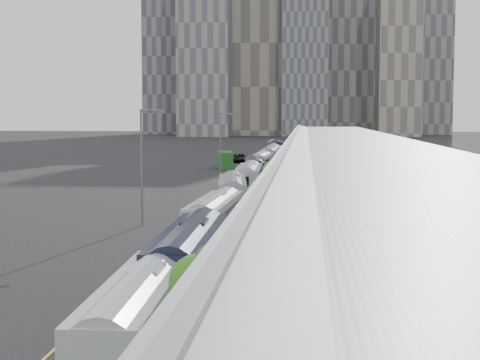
# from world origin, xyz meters

# --- Properties ---
(sidewalk) EXTENTS (10.00, 170.00, 0.12)m
(sidewalk) POSITION_xyz_m (9.00, 55.00, 0.06)
(sidewalk) COLOR gray
(sidewalk) RESTS_ON ground
(lane_line) EXTENTS (0.12, 160.00, 0.02)m
(lane_line) POSITION_xyz_m (-1.50, 55.00, 0.01)
(lane_line) COLOR gold
(lane_line) RESTS_ON ground
(depot) EXTENTS (12.45, 160.40, 7.20)m
(depot) POSITION_xyz_m (12.99, 55.00, 3.51)
(depot) COLOR gray
(depot) RESTS_ON ground
(skyline) EXTENTS (145.00, 64.00, 120.00)m
(skyline) POSITION_xyz_m (-2.90, 324.16, 50.85)
(skyline) COLOR slate
(skyline) RESTS_ON ground
(bus_0) EXTENTS (2.80, 12.06, 3.51)m
(bus_0) POSITION_xyz_m (2.35, 7.94, 1.48)
(bus_0) COLOR #A4A6AE
(bus_0) RESTS_ON ground
(bus_1) EXTENTS (2.90, 13.06, 3.81)m
(bus_1) POSITION_xyz_m (2.64, 18.07, 1.61)
(bus_1) COLOR black
(bus_1) RESTS_ON ground
(bus_2) EXTENTS (2.99, 12.28, 3.56)m
(bus_2) POSITION_xyz_m (1.96, 33.68, 1.50)
(bus_2) COLOR #B6B6B8
(bus_2) RESTS_ON ground
(bus_3) EXTENTS (3.72, 12.64, 3.64)m
(bus_3) POSITION_xyz_m (1.63, 49.46, 1.54)
(bus_3) COLOR slate
(bus_3) RESTS_ON ground
(bus_4) EXTENTS (2.93, 13.04, 3.79)m
(bus_4) POSITION_xyz_m (2.09, 63.75, 1.60)
(bus_4) COLOR #9EA0A8
(bus_4) RESTS_ON ground
(bus_5) EXTENTS (3.79, 13.02, 3.75)m
(bus_5) POSITION_xyz_m (1.92, 76.44, 1.58)
(bus_5) COLOR black
(bus_5) RESTS_ON ground
(bus_6) EXTENTS (3.24, 12.85, 3.72)m
(bus_6) POSITION_xyz_m (1.94, 91.22, 1.57)
(bus_6) COLOR #BDBDBF
(bus_6) RESTS_ON ground
(bus_7) EXTENTS (3.03, 13.69, 3.99)m
(bus_7) POSITION_xyz_m (2.70, 102.35, 1.69)
(bus_7) COLOR slate
(bus_7) RESTS_ON ground
(bus_8) EXTENTS (3.49, 13.10, 3.79)m
(bus_8) POSITION_xyz_m (2.73, 116.87, 1.60)
(bus_8) COLOR #A4A5AE
(bus_8) RESTS_ON ground
(bus_9) EXTENTS (3.90, 13.97, 4.03)m
(bus_9) POSITION_xyz_m (2.62, 132.30, 1.70)
(bus_9) COLOR black
(bus_9) RESTS_ON ground
(bus_10) EXTENTS (3.85, 12.83, 3.69)m
(bus_10) POSITION_xyz_m (1.72, 144.17, 1.56)
(bus_10) COLOR silver
(bus_10) RESTS_ON ground
(tree_0) EXTENTS (2.50, 2.50, 5.11)m
(tree_0) POSITION_xyz_m (5.42, 5.59, 3.84)
(tree_0) COLOR black
(tree_0) RESTS_ON ground
(tree_1) EXTENTS (2.30, 2.30, 4.99)m
(tree_1) POSITION_xyz_m (5.65, 33.01, 3.82)
(tree_1) COLOR black
(tree_1) RESTS_ON ground
(tree_2) EXTENTS (2.87, 2.87, 4.81)m
(tree_2) POSITION_xyz_m (5.36, 59.96, 3.37)
(tree_2) COLOR black
(tree_2) RESTS_ON ground
(tree_3) EXTENTS (1.14, 1.14, 4.18)m
(tree_3) POSITION_xyz_m (6.23, 79.73, 3.47)
(tree_3) COLOR black
(tree_3) RESTS_ON ground
(tree_4) EXTENTS (1.52, 1.52, 4.12)m
(tree_4) POSITION_xyz_m (6.04, 104.01, 3.30)
(tree_4) COLOR black
(tree_4) RESTS_ON ground
(street_lamp_near) EXTENTS (2.04, 0.22, 9.72)m
(street_lamp_near) POSITION_xyz_m (-5.03, 42.06, 5.56)
(street_lamp_near) COLOR #59595E
(street_lamp_near) RESTS_ON ground
(street_lamp_far) EXTENTS (2.04, 0.22, 9.50)m
(street_lamp_far) POSITION_xyz_m (-3.98, 89.97, 5.45)
(street_lamp_far) COLOR #59595E
(street_lamp_far) RESTS_ON ground
(shipping_container) EXTENTS (3.35, 6.86, 2.94)m
(shipping_container) POSITION_xyz_m (-5.42, 107.59, 1.47)
(shipping_container) COLOR #164919
(shipping_container) RESTS_ON ground
(suv) EXTENTS (4.15, 6.69, 1.73)m
(suv) POSITION_xyz_m (-4.32, 124.36, 0.86)
(suv) COLOR black
(suv) RESTS_ON ground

